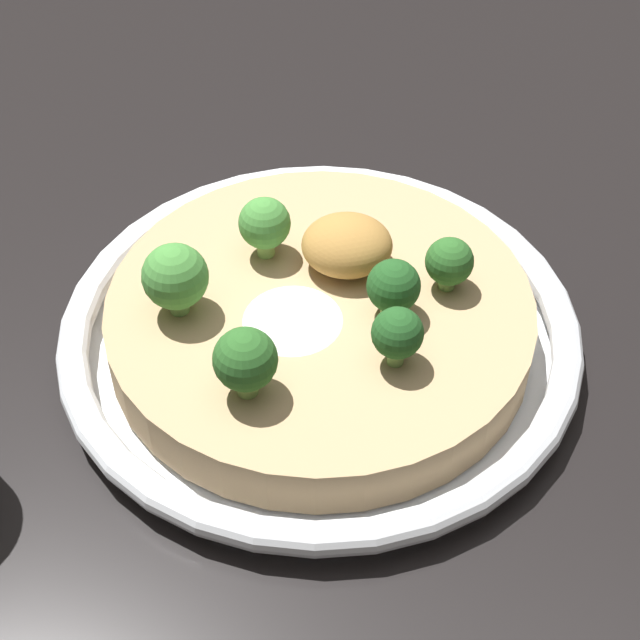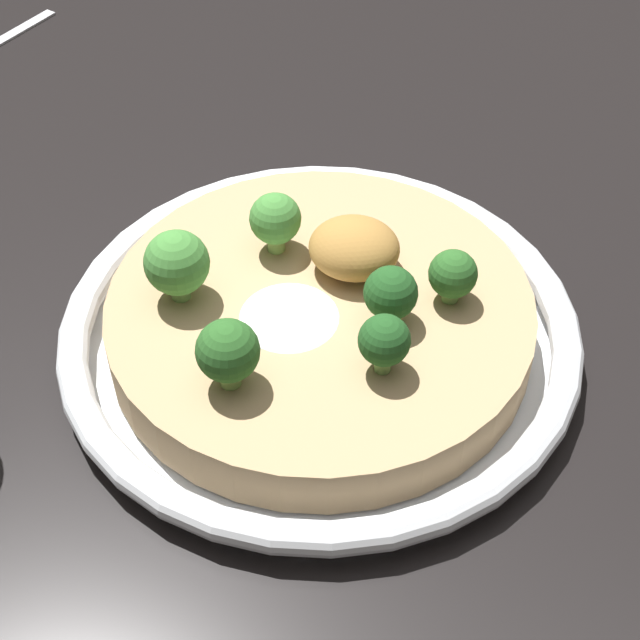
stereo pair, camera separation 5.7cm
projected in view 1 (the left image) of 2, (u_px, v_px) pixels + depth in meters
ground_plane at (320, 346)px, 0.59m from camera, size 6.00×6.00×0.00m
risotto_bowl at (320, 326)px, 0.57m from camera, size 0.31×0.31×0.04m
cheese_sprinkle at (292, 309)px, 0.54m from camera, size 0.06×0.06×0.02m
crispy_onion_garnish at (347, 245)px, 0.57m from camera, size 0.05×0.05×0.03m
broccoli_back_left at (397, 334)px, 0.51m from camera, size 0.03×0.03×0.04m
broccoli_back_right at (175, 277)px, 0.54m from camera, size 0.04×0.04×0.04m
broccoli_front at (265, 224)px, 0.57m from camera, size 0.03×0.03×0.04m
broccoli_back at (245, 361)px, 0.49m from camera, size 0.03×0.03×0.04m
broccoli_front_left at (449, 262)px, 0.55m from camera, size 0.03×0.03×0.03m
broccoli_left at (393, 287)px, 0.54m from camera, size 0.03×0.03×0.04m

